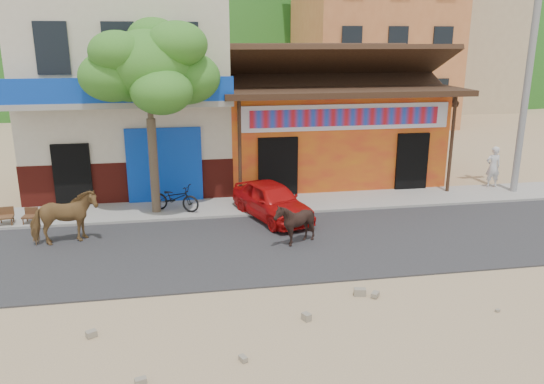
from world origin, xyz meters
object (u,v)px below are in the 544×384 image
at_px(utility_pole, 528,80).
at_px(red_car, 272,200).
at_px(scooter, 175,198).
at_px(cafe_chair_right, 5,209).
at_px(cow_tan, 64,218).
at_px(cafe_chair_left, 29,210).
at_px(pedestrian, 493,167).
at_px(tree, 151,119).
at_px(cow_dark, 295,223).

relative_size(utility_pole, red_car, 2.35).
xyz_separation_m(scooter, cafe_chair_right, (-5.00, -0.44, 0.03)).
distance_m(utility_pole, red_car, 9.92).
bearing_deg(cafe_chair_right, cow_tan, -47.33).
distance_m(red_car, cafe_chair_left, 7.34).
xyz_separation_m(cow_tan, pedestrian, (14.66, 3.09, 0.11)).
bearing_deg(pedestrian, red_car, 15.67).
relative_size(tree, cow_dark, 4.96).
distance_m(pedestrian, cafe_chair_left, 16.09).
bearing_deg(cow_tan, tree, -61.82).
distance_m(cow_tan, scooter, 3.67).
height_order(tree, cafe_chair_right, tree).
bearing_deg(cafe_chair_left, tree, 13.56).
xyz_separation_m(tree, scooter, (0.60, -0.06, -2.56)).
bearing_deg(utility_pole, cow_tan, -170.93).
xyz_separation_m(cow_tan, scooter, (2.95, 2.16, -0.23)).
bearing_deg(pedestrian, cow_tan, 15.01).
relative_size(red_car, scooter, 2.06).
bearing_deg(pedestrian, cafe_chair_left, 8.00).
bearing_deg(tree, cow_tan, -136.68).
bearing_deg(utility_pole, cafe_chair_left, -177.57).
bearing_deg(red_car, scooter, 141.23).
relative_size(cow_tan, cafe_chair_left, 2.10).
bearing_deg(utility_pole, pedestrian, 126.47).
height_order(tree, scooter, tree).
height_order(utility_pole, pedestrian, utility_pole).
relative_size(cow_dark, red_car, 0.35).
distance_m(scooter, cafe_chair_left, 4.34).
bearing_deg(cafe_chair_right, cow_dark, -26.45).
height_order(cow_dark, scooter, cow_dark).
height_order(utility_pole, scooter, utility_pole).
relative_size(cow_dark, cafe_chair_right, 1.31).
bearing_deg(scooter, cow_tan, 151.07).
relative_size(scooter, cafe_chair_left, 1.98).
distance_m(utility_pole, cow_dark, 10.25).
xyz_separation_m(scooter, cafe_chair_left, (-4.32, -0.44, -0.02)).
xyz_separation_m(cafe_chair_left, cafe_chair_right, (-0.68, 0.00, 0.05)).
relative_size(utility_pole, cow_tan, 4.56).
height_order(scooter, cafe_chair_right, cafe_chair_right).
bearing_deg(cow_tan, cafe_chair_left, 23.29).
bearing_deg(cow_dark, tree, -117.10).
relative_size(cow_tan, red_car, 0.52).
bearing_deg(utility_pole, scooter, -178.80).
height_order(cow_tan, cafe_chair_right, cow_tan).
height_order(utility_pole, cow_dark, utility_pole).
bearing_deg(red_car, pedestrian, -7.52).
xyz_separation_m(tree, cow_tan, (-2.35, -2.22, -2.34)).
bearing_deg(utility_pole, red_car, -172.13).
bearing_deg(scooter, red_car, -83.86).
distance_m(utility_pole, pedestrian, 3.33).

